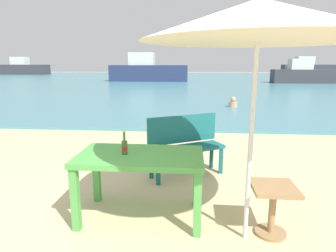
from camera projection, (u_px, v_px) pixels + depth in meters
name	position (u px, v px, depth m)	size (l,w,h in m)	color
sea_water	(190.00, 80.00, 31.76)	(120.00, 50.00, 0.08)	teal
picnic_table_green	(141.00, 163.00, 3.21)	(1.40, 0.80, 0.76)	#4C9E47
beer_bottle_amber	(124.00, 146.00, 3.16)	(0.07, 0.07, 0.26)	#2D662D
patio_umbrella	(259.00, 20.00, 2.47)	(2.10, 2.10, 2.30)	silver
side_table_wood	(273.00, 203.00, 2.91)	(0.44, 0.44, 0.54)	#9E7A51
bench_teal_center	(185.00, 142.00, 4.50)	(1.22, 0.90, 0.95)	#196066
swimmer_person	(233.00, 103.00, 11.23)	(0.34, 0.34, 0.41)	tan
boat_sailboat	(24.00, 68.00, 45.74)	(7.60, 2.07, 2.76)	#38383F
boat_tanker	(308.00, 68.00, 43.03)	(7.64, 2.08, 2.78)	#38383F
boat_barge	(148.00, 71.00, 28.01)	(7.56, 2.06, 2.75)	navy
boat_ferry	(305.00, 74.00, 25.25)	(5.78, 1.58, 2.10)	#38383F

